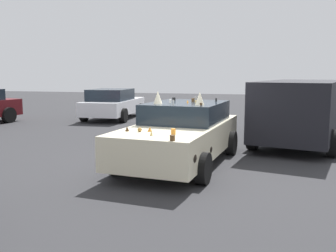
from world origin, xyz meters
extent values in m
plane|color=#2D2D30|center=(0.00, 0.00, 0.00)|extent=(60.00, 60.00, 0.00)
cube|color=beige|center=(0.00, 0.00, 0.62)|extent=(4.71, 2.31, 0.70)
cube|color=#1E2833|center=(0.45, -0.05, 1.20)|extent=(2.35, 1.91, 0.47)
cylinder|color=black|center=(-1.50, -0.79, 0.32)|extent=(0.65, 0.28, 0.63)
cylinder|color=black|center=(-1.30, 1.09, 0.32)|extent=(0.65, 0.28, 0.63)
cylinder|color=black|center=(1.30, -1.09, 0.32)|extent=(0.65, 0.28, 0.63)
cylinder|color=black|center=(1.50, 0.79, 0.32)|extent=(0.65, 0.28, 0.63)
ellipsoid|color=black|center=(-0.80, -0.85, 0.55)|extent=(0.18, 0.04, 0.13)
ellipsoid|color=black|center=(-0.72, 1.01, 0.75)|extent=(0.15, 0.04, 0.12)
ellipsoid|color=black|center=(-0.09, 0.94, 0.66)|extent=(0.19, 0.04, 0.10)
ellipsoid|color=black|center=(-1.02, 1.04, 0.44)|extent=(0.12, 0.03, 0.10)
ellipsoid|color=black|center=(1.52, 0.77, 0.51)|extent=(0.17, 0.04, 0.16)
ellipsoid|color=black|center=(-1.98, -0.72, 0.61)|extent=(0.19, 0.04, 0.15)
ellipsoid|color=black|center=(-1.81, 1.12, 0.63)|extent=(0.15, 0.03, 0.16)
cone|color=#51381E|center=(-1.38, 0.81, 1.02)|extent=(0.12, 0.12, 0.10)
cone|color=orange|center=(-1.31, 0.34, 1.01)|extent=(0.14, 0.14, 0.09)
cylinder|color=#51381E|center=(-2.20, -0.35, 1.01)|extent=(0.12, 0.12, 0.10)
sphere|color=#A87A38|center=(-1.39, 0.53, 1.01)|extent=(0.09, 0.09, 0.09)
cone|color=tan|center=(-1.78, 0.16, 1.02)|extent=(0.07, 0.07, 0.11)
cylinder|color=orange|center=(-1.61, -0.23, 1.03)|extent=(0.13, 0.13, 0.12)
cylinder|color=silver|center=(0.10, 0.27, 1.48)|extent=(0.07, 0.07, 0.09)
cone|color=orange|center=(0.44, -0.08, 1.46)|extent=(0.05, 0.05, 0.06)
cylinder|color=tan|center=(0.27, -0.31, 1.47)|extent=(0.06, 0.06, 0.07)
cylinder|color=#51381E|center=(0.70, -0.16, 1.48)|extent=(0.08, 0.08, 0.09)
cylinder|color=black|center=(0.99, 0.40, 1.47)|extent=(0.12, 0.12, 0.08)
cylinder|color=#51381E|center=(-0.28, -0.53, 1.46)|extent=(0.07, 0.07, 0.05)
cylinder|color=silver|center=(-0.32, 0.09, 1.49)|extent=(0.06, 0.06, 0.11)
cylinder|color=gray|center=(0.92, -0.19, 1.49)|extent=(0.09, 0.09, 0.10)
cylinder|color=black|center=(0.91, -0.71, 1.48)|extent=(0.06, 0.06, 0.09)
cone|color=beige|center=(-0.20, -0.49, 1.58)|extent=(0.21, 0.21, 0.30)
cone|color=beige|center=(-0.10, 0.52, 1.58)|extent=(0.21, 0.21, 0.30)
cube|color=black|center=(3.34, -2.95, 1.11)|extent=(5.22, 3.07, 1.61)
cube|color=#1E2833|center=(5.01, -3.34, 1.43)|extent=(0.52, 1.75, 0.58)
cylinder|color=black|center=(5.01, -2.28, 0.36)|extent=(0.76, 0.40, 0.72)
cylinder|color=black|center=(2.15, -1.61, 0.36)|extent=(0.76, 0.40, 0.72)
cylinder|color=black|center=(1.68, -3.62, 0.36)|extent=(0.76, 0.40, 0.72)
cube|color=white|center=(7.91, 5.01, 0.59)|extent=(4.32, 1.99, 0.63)
cube|color=#1E2833|center=(7.51, 4.99, 1.16)|extent=(2.17, 1.75, 0.51)
cylinder|color=black|center=(9.18, 5.99, 0.32)|extent=(0.64, 0.25, 0.63)
cylinder|color=black|center=(9.27, 4.15, 0.32)|extent=(0.64, 0.25, 0.63)
cylinder|color=black|center=(6.56, 5.87, 0.32)|extent=(0.64, 0.25, 0.63)
cylinder|color=black|center=(6.64, 4.03, 0.32)|extent=(0.64, 0.25, 0.63)
cylinder|color=black|center=(5.33, 8.82, 0.34)|extent=(0.71, 0.33, 0.68)
camera|label=1|loc=(-8.49, -1.91, 2.15)|focal=39.98mm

